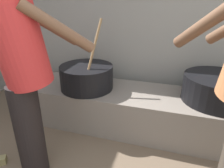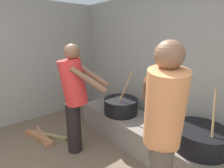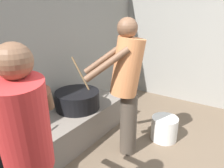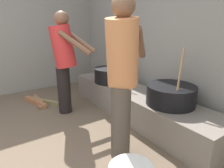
{
  "view_description": "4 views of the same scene",
  "coord_description": "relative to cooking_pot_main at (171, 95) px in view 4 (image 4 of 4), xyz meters",
  "views": [
    {
      "loc": [
        -0.02,
        0.2,
        1.27
      ],
      "look_at": [
        -0.44,
        1.55,
        0.67
      ],
      "focal_mm": 32.69,
      "sensor_mm": 36.0,
      "label": 1
    },
    {
      "loc": [
        1.09,
        0.2,
        1.65
      ],
      "look_at": [
        -0.41,
        1.44,
        1.09
      ],
      "focal_mm": 28.21,
      "sensor_mm": 36.0,
      "label": 2
    },
    {
      "loc": [
        -1.55,
        0.2,
        1.68
      ],
      "look_at": [
        -0.11,
        1.17,
        1.07
      ],
      "focal_mm": 34.05,
      "sensor_mm": 36.0,
      "label": 3
    },
    {
      "loc": [
        1.86,
        0.2,
        1.35
      ],
      "look_at": [
        -0.0,
        1.45,
        0.67
      ],
      "focal_mm": 31.51,
      "sensor_mm": 36.0,
      "label": 4
    }
  ],
  "objects": [
    {
      "name": "cooking_pot_main",
      "position": [
        0.0,
        0.0,
        0.0
      ],
      "size": [
        0.6,
        0.6,
        0.69
      ],
      "color": "black",
      "rests_on": "hearth_ledge"
    },
    {
      "name": "cook_in_red_shirt",
      "position": [
        -1.33,
        -0.84,
        0.35
      ],
      "size": [
        0.67,
        0.69,
        1.53
      ],
      "color": "black",
      "rests_on": "ground_plane"
    },
    {
      "name": "cooking_pot_secondary",
      "position": [
        -1.23,
        -0.07,
        0.0
      ],
      "size": [
        0.54,
        0.54,
        0.69
      ],
      "color": "black",
      "rests_on": "hearth_ledge"
    },
    {
      "name": "cook_in_orange_shirt",
      "position": [
        0.01,
        -0.76,
        0.4
      ],
      "size": [
        0.68,
        0.71,
        1.61
      ],
      "color": "#4C4238",
      "rests_on": "ground_plane"
    },
    {
      "name": "block_enclosure_rear",
      "position": [
        -0.39,
        0.49,
        0.6
      ],
      "size": [
        5.19,
        0.2,
        2.24
      ],
      "primitive_type": "cube",
      "color": "gray",
      "rests_on": "ground_plane"
    },
    {
      "name": "firewood_pile",
      "position": [
        -1.94,
        -1.13,
        -0.49
      ],
      "size": [
        0.71,
        0.48,
        0.07
      ],
      "color": "#A2623D",
      "rests_on": "ground_plane"
    },
    {
      "name": "hearth_ledge",
      "position": [
        -0.62,
        -0.03,
        -0.32
      ],
      "size": [
        2.74,
        0.6,
        0.4
      ],
      "primitive_type": "cube",
      "color": "slate",
      "rests_on": "ground_plane"
    }
  ]
}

